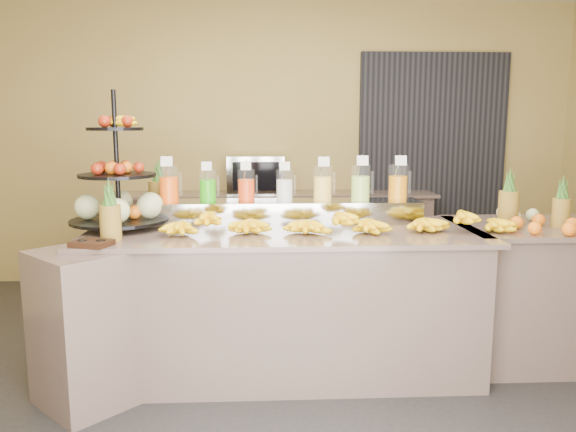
{
  "coord_description": "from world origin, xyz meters",
  "views": [
    {
      "loc": [
        -0.15,
        -3.21,
        1.6
      ],
      "look_at": [
        0.02,
        0.3,
        1.02
      ],
      "focal_mm": 35.0,
      "sensor_mm": 36.0,
      "label": 1
    }
  ],
  "objects": [
    {
      "name": "ground",
      "position": [
        0.0,
        0.0,
        0.0
      ],
      "size": [
        6.0,
        6.0,
        0.0
      ],
      "primitive_type": "plane",
      "color": "black",
      "rests_on": "ground"
    },
    {
      "name": "room_envelope",
      "position": [
        0.19,
        0.79,
        1.88
      ],
      "size": [
        6.04,
        5.02,
        2.82
      ],
      "color": "olive",
      "rests_on": "ground"
    },
    {
      "name": "buffet_counter",
      "position": [
        -0.12,
        0.26,
        0.47
      ],
      "size": [
        2.75,
        1.25,
        0.93
      ],
      "color": "gray",
      "rests_on": "ground"
    },
    {
      "name": "right_counter",
      "position": [
        1.7,
        0.4,
        0.47
      ],
      "size": [
        1.08,
        0.88,
        0.93
      ],
      "color": "gray",
      "rests_on": "ground"
    },
    {
      "name": "back_ledge",
      "position": [
        0.0,
        2.25,
        0.47
      ],
      "size": [
        3.1,
        0.55,
        0.93
      ],
      "color": "gray",
      "rests_on": "ground"
    },
    {
      "name": "pitcher_tray",
      "position": [
        0.01,
        0.58,
        1.01
      ],
      "size": [
        1.85,
        0.3,
        0.15
      ],
      "primitive_type": "cube",
      "color": "gray",
      "rests_on": "buffet_counter"
    },
    {
      "name": "juice_pitcher_orange_a",
      "position": [
        -0.77,
        0.58,
        1.19
      ],
      "size": [
        0.13,
        0.14,
        0.32
      ],
      "color": "silver",
      "rests_on": "pitcher_tray"
    },
    {
      "name": "juice_pitcher_green",
      "position": [
        -0.51,
        0.58,
        1.17
      ],
      "size": [
        0.12,
        0.12,
        0.28
      ],
      "color": "silver",
      "rests_on": "pitcher_tray"
    },
    {
      "name": "juice_pitcher_orange_b",
      "position": [
        -0.25,
        0.58,
        1.18
      ],
      "size": [
        0.12,
        0.12,
        0.28
      ],
      "color": "silver",
      "rests_on": "pitcher_tray"
    },
    {
      "name": "juice_pitcher_milk",
      "position": [
        0.01,
        0.58,
        1.17
      ],
      "size": [
        0.12,
        0.12,
        0.28
      ],
      "color": "silver",
      "rests_on": "pitcher_tray"
    },
    {
      "name": "juice_pitcher_lemon",
      "position": [
        0.27,
        0.58,
        1.19
      ],
      "size": [
        0.13,
        0.13,
        0.31
      ],
      "color": "silver",
      "rests_on": "pitcher_tray"
    },
    {
      "name": "juice_pitcher_lime",
      "position": [
        0.53,
        0.58,
        1.19
      ],
      "size": [
        0.13,
        0.14,
        0.32
      ],
      "color": "silver",
      "rests_on": "pitcher_tray"
    },
    {
      "name": "juice_pitcher_orange_c",
      "position": [
        0.79,
        0.58,
        1.19
      ],
      "size": [
        0.13,
        0.14,
        0.32
      ],
      "color": "silver",
      "rests_on": "pitcher_tray"
    },
    {
      "name": "banana_heap",
      "position": [
        0.33,
        0.23,
        1.0
      ],
      "size": [
        2.18,
        0.2,
        0.18
      ],
      "color": "yellow",
      "rests_on": "buffet_counter"
    },
    {
      "name": "fruit_stand",
      "position": [
        -1.03,
        0.43,
        1.15
      ],
      "size": [
        0.75,
        0.75,
        0.88
      ],
      "rotation": [
        0.0,
        0.0,
        -0.22
      ],
      "color": "black",
      "rests_on": "buffet_counter"
    },
    {
      "name": "condiment_caddy",
      "position": [
        -1.09,
        -0.12,
        0.95
      ],
      "size": [
        0.24,
        0.21,
        0.03
      ],
      "primitive_type": "cube",
      "rotation": [
        0.0,
        0.0,
        -0.32
      ],
      "color": "black",
      "rests_on": "buffet_counter"
    },
    {
      "name": "pineapple_left_a",
      "position": [
        -1.02,
        0.03,
        1.06
      ],
      "size": [
        0.12,
        0.12,
        0.37
      ],
      "rotation": [
        0.0,
        0.0,
        0.11
      ],
      "color": "brown",
      "rests_on": "buffet_counter"
    },
    {
      "name": "pineapple_left_b",
      "position": [
        -0.86,
        0.72,
        1.09
      ],
      "size": [
        0.15,
        0.15,
        0.43
      ],
      "rotation": [
        0.0,
        0.0,
        -0.42
      ],
      "color": "brown",
      "rests_on": "buffet_counter"
    },
    {
      "name": "right_fruit_pile",
      "position": [
        1.63,
        0.27,
        1.0
      ],
      "size": [
        0.43,
        0.41,
        0.23
      ],
      "color": "brown",
      "rests_on": "right_counter"
    },
    {
      "name": "oven_warmer",
      "position": [
        -0.19,
        2.25,
        1.11
      ],
      "size": [
        0.55,
        0.39,
        0.36
      ],
      "primitive_type": "cube",
      "rotation": [
        0.0,
        0.0,
        -0.01
      ],
      "color": "gray",
      "rests_on": "back_ledge"
    }
  ]
}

